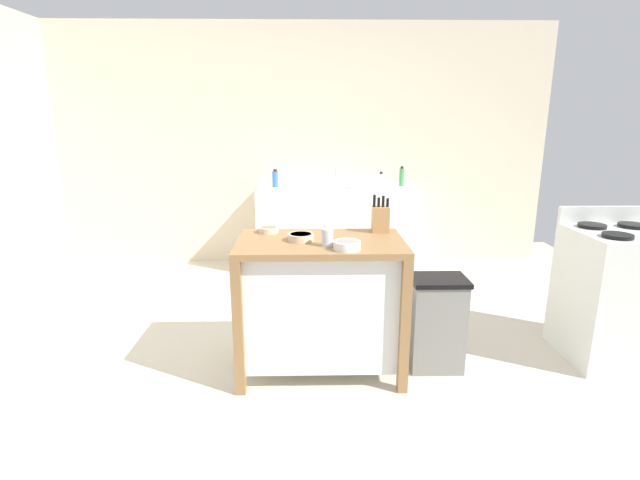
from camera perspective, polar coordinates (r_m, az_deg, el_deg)
ground_plane at (r=3.31m, az=-2.87°, el=-15.08°), size 6.43×6.43×0.00m
wall_back at (r=5.41m, az=-2.32°, el=11.06°), size 5.43×0.10×2.60m
kitchen_island at (r=3.10m, az=0.08°, el=-7.02°), size 1.04×0.63×0.89m
knife_block at (r=3.20m, az=7.22°, el=2.55°), size 0.11×0.09×0.25m
bowl_stoneware_deep at (r=2.77m, az=3.25°, el=-0.62°), size 0.16×0.16×0.05m
bowl_ceramic_small at (r=3.19m, az=-6.17°, el=1.24°), size 0.13×0.13×0.04m
bowl_ceramic_wide at (r=2.96m, az=-2.31°, el=0.35°), size 0.16×0.16×0.04m
drinking_cup at (r=2.83m, az=0.89°, el=0.30°), size 0.07×0.07×0.10m
trash_bin at (r=3.28m, az=13.69°, el=-9.57°), size 0.36×0.28×0.63m
sink_counter at (r=5.19m, az=1.99°, el=1.43°), size 1.69×0.60×0.90m
sink_faucet at (r=5.23m, az=1.96°, el=7.73°), size 0.02×0.02×0.22m
bottle_hand_soap at (r=5.15m, az=-5.36°, el=7.29°), size 0.07×0.07×0.19m
bottle_spray_cleaner at (r=5.28m, az=9.72°, el=7.45°), size 0.05×0.05×0.21m
bottle_dish_soap at (r=5.11m, az=7.29°, el=7.07°), size 0.05×0.05×0.17m
stove at (r=3.83m, az=31.70°, el=-5.60°), size 0.60×0.60×1.02m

